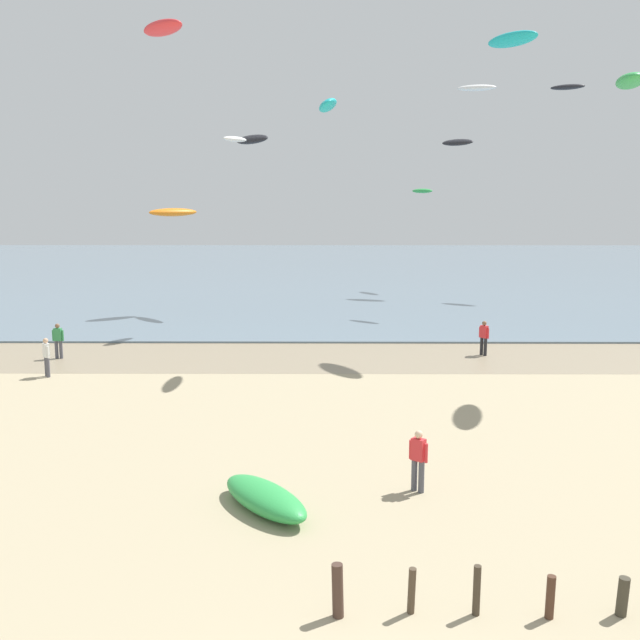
{
  "coord_description": "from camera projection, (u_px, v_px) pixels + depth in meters",
  "views": [
    {
      "loc": [
        -0.79,
        -8.93,
        7.98
      ],
      "look_at": [
        -0.92,
        13.25,
        4.09
      ],
      "focal_mm": 41.59,
      "sensor_mm": 36.0,
      "label": 1
    }
  ],
  "objects": [
    {
      "name": "kite_aloft_7",
      "position": [
        422.0,
        191.0,
        58.85
      ],
      "size": [
        1.88,
        2.28,
        0.38
      ],
      "primitive_type": "ellipsoid",
      "rotation": [
        -0.03,
        0.0,
        2.17
      ],
      "color": "green"
    },
    {
      "name": "kite_aloft_0",
      "position": [
        252.0,
        139.0,
        47.69
      ],
      "size": [
        2.92,
        2.96,
        0.89
      ],
      "primitive_type": "ellipsoid",
      "rotation": [
        -0.48,
        0.0,
        2.34
      ],
      "color": "black"
    },
    {
      "name": "kite_aloft_5",
      "position": [
        235.0,
        139.0,
        41.27
      ],
      "size": [
        1.57,
        1.94,
        0.37
      ],
      "primitive_type": "ellipsoid",
      "rotation": [
        0.1,
        0.0,
        0.99
      ],
      "color": "white"
    },
    {
      "name": "person_nearest_camera",
      "position": [
        58.0,
        340.0,
        35.5
      ],
      "size": [
        0.57,
        0.24,
        1.71
      ],
      "color": "#4C4C56",
      "rests_on": "ground"
    },
    {
      "name": "kite_aloft_12",
      "position": [
        477.0,
        88.0,
        56.71
      ],
      "size": [
        3.14,
        1.82,
        0.53
      ],
      "primitive_type": "ellipsoid",
      "rotation": [
        0.06,
        0.0,
        5.98
      ],
      "color": "white"
    },
    {
      "name": "kite_aloft_9",
      "position": [
        568.0,
        87.0,
        54.55
      ],
      "size": [
        2.58,
        2.03,
        0.47
      ],
      "primitive_type": "ellipsoid",
      "rotation": [
        0.09,
        0.0,
        5.73
      ],
      "color": "black"
    },
    {
      "name": "kite_aloft_11",
      "position": [
        163.0,
        28.0,
        28.78
      ],
      "size": [
        2.46,
        2.66,
        0.65
      ],
      "primitive_type": "ellipsoid",
      "rotation": [
        0.28,
        0.0,
        2.28
      ],
      "color": "red"
    },
    {
      "name": "kite_aloft_13",
      "position": [
        458.0,
        142.0,
        46.95
      ],
      "size": [
        2.19,
        1.91,
        0.61
      ],
      "primitive_type": "ellipsoid",
      "rotation": [
        -0.46,
        0.0,
        2.5
      ],
      "color": "black"
    },
    {
      "name": "sea",
      "position": [
        332.0,
        271.0,
        73.62
      ],
      "size": [
        160.0,
        70.0,
        0.1
      ],
      "primitive_type": "cube",
      "color": "slate",
      "rests_on": "ground"
    },
    {
      "name": "grounded_kite",
      "position": [
        265.0,
        498.0,
        18.68
      ],
      "size": [
        2.91,
        3.31,
        0.65
      ],
      "primitive_type": "ellipsoid",
      "rotation": [
        0.0,
        0.0,
        5.36
      ],
      "color": "green",
      "rests_on": "ground"
    },
    {
      "name": "person_left_flank",
      "position": [
        418.0,
        459.0,
        19.75
      ],
      "size": [
        0.47,
        0.4,
        1.71
      ],
      "color": "#4C4C56",
      "rests_on": "ground"
    },
    {
      "name": "person_by_waterline",
      "position": [
        47.0,
        356.0,
        32.01
      ],
      "size": [
        0.39,
        0.48,
        1.71
      ],
      "color": "#4C4C56",
      "rests_on": "ground"
    },
    {
      "name": "person_mid_beach",
      "position": [
        484.0,
        337.0,
        36.19
      ],
      "size": [
        0.42,
        0.44,
        1.71
      ],
      "color": "#232328",
      "rests_on": "ground"
    },
    {
      "name": "kite_aloft_2",
      "position": [
        328.0,
        105.0,
        33.07
      ],
      "size": [
        0.98,
        2.71,
        0.79
      ],
      "primitive_type": "ellipsoid",
      "rotation": [
        -0.49,
        0.0,
        1.57
      ],
      "color": "#19B2B7"
    },
    {
      "name": "kite_aloft_3",
      "position": [
        630.0,
        81.0,
        28.7
      ],
      "size": [
        1.76,
        3.31,
        0.52
      ],
      "primitive_type": "ellipsoid",
      "rotation": [
        -0.02,
        0.0,
        1.32
      ],
      "color": "green"
    },
    {
      "name": "wet_sand_strip",
      "position": [
        340.0,
        357.0,
        35.9
      ],
      "size": [
        120.0,
        6.61,
        0.01
      ],
      "primitive_type": "cube",
      "color": "gray",
      "rests_on": "ground"
    },
    {
      "name": "kite_aloft_8",
      "position": [
        512.0,
        39.0,
        36.0
      ],
      "size": [
        2.62,
        3.42,
        0.82
      ],
      "primitive_type": "ellipsoid",
      "rotation": [
        0.31,
        0.0,
        2.09
      ],
      "color": "#19B2B7"
    },
    {
      "name": "kite_aloft_4",
      "position": [
        173.0,
        212.0,
        47.22
      ],
      "size": [
        3.27,
        2.7,
        0.6
      ],
      "primitive_type": "ellipsoid",
      "rotation": [
        0.08,
        0.0,
        0.6
      ],
      "color": "orange"
    }
  ]
}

